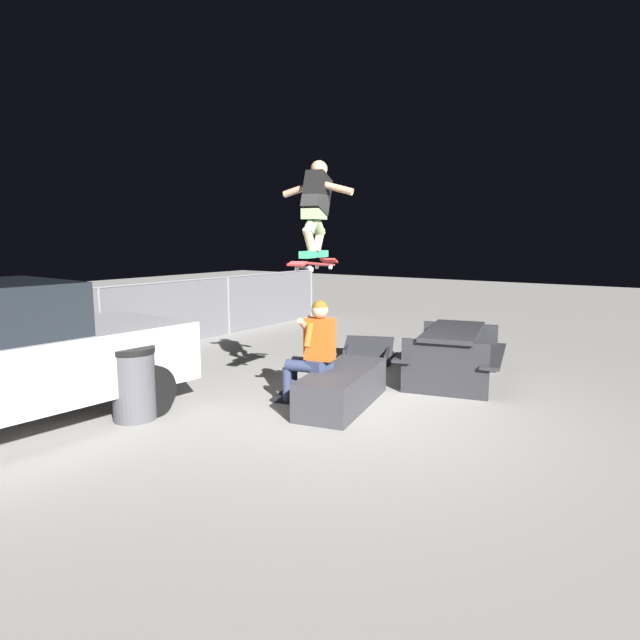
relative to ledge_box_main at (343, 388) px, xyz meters
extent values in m
plane|color=gray|center=(-0.14, -0.19, -0.22)|extent=(40.00, 40.00, 0.00)
cube|color=#38383D|center=(0.00, 0.00, 0.00)|extent=(1.75, 0.95, 0.44)
cube|color=#2D3856|center=(-0.14, 0.24, 0.28)|extent=(0.32, 0.20, 0.12)
cube|color=#D15119|center=(-0.14, 0.24, 0.59)|extent=(0.27, 0.37, 0.50)
sphere|color=tan|center=(-0.14, 0.24, 0.94)|extent=(0.20, 0.20, 0.20)
sphere|color=brown|center=(-0.14, 0.24, 0.96)|extent=(0.19, 0.19, 0.19)
cylinder|color=#D15119|center=(-0.35, 0.25, 0.67)|extent=(0.20, 0.12, 0.29)
cylinder|color=tan|center=(-0.29, 0.37, 0.77)|extent=(0.25, 0.12, 0.19)
cylinder|color=#D15119|center=(0.05, 0.34, 0.67)|extent=(0.20, 0.12, 0.29)
cylinder|color=tan|center=(-0.05, 0.42, 0.77)|extent=(0.25, 0.12, 0.19)
cylinder|color=#2D3856|center=(-0.27, 0.41, 0.26)|extent=(0.22, 0.42, 0.14)
cylinder|color=#2D3856|center=(-0.31, 0.61, 0.02)|extent=(0.11, 0.11, 0.40)
cube|color=black|center=(-0.32, 0.66, -0.18)|extent=(0.15, 0.28, 0.08)
cylinder|color=#2D3856|center=(-0.09, 0.45, 0.26)|extent=(0.22, 0.42, 0.14)
cylinder|color=#2D3856|center=(-0.13, 0.65, 0.02)|extent=(0.11, 0.11, 0.40)
cube|color=black|center=(-0.14, 0.70, -0.18)|extent=(0.15, 0.28, 0.08)
cube|color=#B72D2D|center=(-0.16, 0.30, 1.48)|extent=(0.82, 0.35, 0.08)
cube|color=#B72D2D|center=(0.28, 0.39, 1.50)|extent=(0.15, 0.22, 0.06)
cube|color=#B72D2D|center=(-0.60, 0.22, 1.50)|extent=(0.16, 0.22, 0.05)
cube|color=#99999E|center=(0.11, 0.36, 1.46)|extent=(0.09, 0.17, 0.03)
cylinder|color=white|center=(0.10, 0.44, 1.43)|extent=(0.06, 0.04, 0.05)
cylinder|color=white|center=(0.13, 0.27, 1.43)|extent=(0.06, 0.04, 0.05)
cube|color=#99999E|center=(-0.44, 0.25, 1.46)|extent=(0.09, 0.17, 0.03)
cylinder|color=white|center=(-0.45, 0.34, 1.43)|extent=(0.06, 0.04, 0.05)
cylinder|color=white|center=(-0.42, 0.16, 1.43)|extent=(0.06, 0.04, 0.05)
cube|color=#2D9E66|center=(0.02, 0.34, 1.59)|extent=(0.27, 0.15, 0.08)
cube|color=#2D9E66|center=(-0.34, 0.27, 1.59)|extent=(0.27, 0.15, 0.08)
cylinder|color=tan|center=(-0.04, 0.33, 1.75)|extent=(0.25, 0.14, 0.31)
cylinder|color=#6C8359|center=(-0.11, 0.31, 1.95)|extent=(0.35, 0.19, 0.33)
cylinder|color=tan|center=(-0.29, 0.28, 1.75)|extent=(0.25, 0.14, 0.31)
cylinder|color=#6C8359|center=(-0.21, 0.29, 1.95)|extent=(0.35, 0.19, 0.33)
cube|color=#6C8359|center=(-0.16, 0.30, 2.05)|extent=(0.33, 0.25, 0.12)
cube|color=black|center=(-0.08, 0.32, 2.29)|extent=(0.48, 0.30, 0.52)
sphere|color=tan|center=(-0.02, 0.33, 2.57)|extent=(0.20, 0.20, 0.20)
cylinder|color=tan|center=(-0.10, 0.54, 2.35)|extent=(0.16, 0.45, 0.19)
cylinder|color=tan|center=(-0.02, 0.11, 2.35)|extent=(0.16, 0.45, 0.19)
cube|color=#28282D|center=(2.36, 1.00, -0.19)|extent=(1.17, 1.11, 0.06)
cube|color=#28282D|center=(2.36, 1.00, -0.11)|extent=(1.14, 1.10, 0.42)
cube|color=#28282D|center=(2.36, 1.37, -0.12)|extent=(0.78, 0.36, 0.20)
cube|color=#28282D|center=(2.36, 0.62, -0.12)|extent=(0.78, 0.36, 0.20)
cube|color=#28282D|center=(1.80, -0.69, 0.50)|extent=(1.81, 1.07, 0.06)
cube|color=#28282D|center=(1.68, -0.15, 0.20)|extent=(1.71, 0.62, 0.04)
cube|color=#28282D|center=(1.93, -1.22, 0.20)|extent=(1.71, 0.62, 0.04)
cube|color=#28282D|center=(2.55, -0.51, 0.14)|extent=(0.31, 1.08, 0.72)
cube|color=#28282D|center=(1.05, -0.86, 0.14)|extent=(0.31, 1.08, 0.72)
cylinder|color=#47474C|center=(-1.73, 1.65, 0.16)|extent=(0.47, 0.47, 0.76)
cylinder|color=black|center=(-1.73, 1.65, 0.57)|extent=(0.49, 0.49, 0.06)
cylinder|color=slate|center=(-0.14, 4.62, 0.38)|extent=(0.05, 0.05, 1.20)
cylinder|color=slate|center=(2.86, 4.62, 0.38)|extent=(0.05, 0.05, 1.20)
cylinder|color=slate|center=(5.86, 4.62, 0.38)|extent=(0.05, 0.05, 1.20)
cylinder|color=slate|center=(-0.14, 4.62, 0.98)|extent=(12.00, 0.04, 0.04)
cube|color=#59595E|center=(-0.14, 4.62, 0.38)|extent=(12.00, 0.01, 1.20)
cylinder|color=black|center=(-1.48, 3.28, 0.08)|extent=(0.61, 0.26, 0.60)
cylinder|color=black|center=(-1.59, 1.58, 0.08)|extent=(0.61, 0.26, 0.60)
camera|label=1|loc=(-5.39, -3.37, 1.79)|focal=30.56mm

